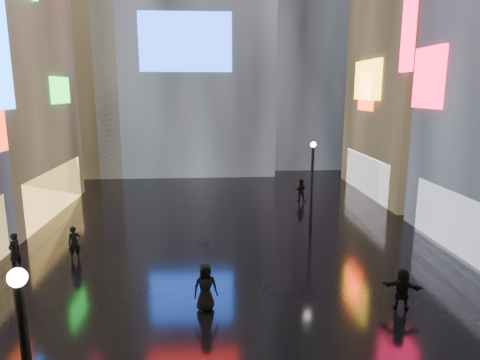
{
  "coord_description": "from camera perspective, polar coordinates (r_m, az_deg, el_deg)",
  "views": [
    {
      "loc": [
        -0.95,
        -1.82,
        7.91
      ],
      "look_at": [
        0.0,
        12.0,
        5.0
      ],
      "focal_mm": 32.0,
      "sensor_mm": 36.0,
      "label": 1
    }
  ],
  "objects": [
    {
      "name": "pedestrian_5",
      "position": [
        17.18,
        20.82,
        -13.45
      ],
      "size": [
        1.53,
        0.99,
        1.57
      ],
      "primitive_type": "imported",
      "rotation": [
        0.0,
        0.0,
        2.75
      ],
      "color": "black",
      "rests_on": "ground"
    },
    {
      "name": "pedestrian_6",
      "position": [
        21.9,
        -21.19,
        -7.88
      ],
      "size": [
        0.71,
        0.61,
        1.63
      ],
      "primitive_type": "imported",
      "rotation": [
        0.0,
        0.0,
        0.46
      ],
      "color": "black",
      "rests_on": "ground"
    },
    {
      "name": "ground",
      "position": [
        23.23,
        -1.37,
        -8.05
      ],
      "size": [
        140.0,
        140.0,
        0.0
      ],
      "primitive_type": "plane",
      "color": "black",
      "rests_on": "ground"
    },
    {
      "name": "tower_flank_right",
      "position": [
        49.68,
        8.3,
        22.29
      ],
      "size": [
        12.0,
        12.0,
        34.0
      ],
      "primitive_type": "cube",
      "color": "black",
      "rests_on": "ground"
    },
    {
      "name": "pedestrian_7",
      "position": [
        31.34,
        8.09,
        -1.34
      ],
      "size": [
        0.93,
        0.81,
        1.63
      ],
      "primitive_type": "imported",
      "rotation": [
        0.0,
        0.0,
        2.87
      ],
      "color": "black",
      "rests_on": "ground"
    },
    {
      "name": "pedestrian_4",
      "position": [
        16.05,
        -4.63,
        -14.09
      ],
      "size": [
        0.97,
        0.74,
        1.79
      ],
      "primitive_type": "imported",
      "rotation": [
        0.0,
        0.0,
        0.21
      ],
      "color": "black",
      "rests_on": "ground"
    },
    {
      "name": "pedestrian_8",
      "position": [
        21.78,
        -27.83,
        -8.45
      ],
      "size": [
        0.62,
        0.74,
        1.72
      ],
      "primitive_type": "imported",
      "rotation": [
        0.0,
        0.0,
        4.32
      ],
      "color": "black",
      "rests_on": "ground"
    },
    {
      "name": "lamp_far",
      "position": [
        23.77,
        9.57,
        -0.36
      ],
      "size": [
        0.3,
        0.3,
        5.2
      ],
      "color": "black",
      "rests_on": "ground"
    },
    {
      "name": "tower_flank_left",
      "position": [
        46.0,
        -21.43,
        17.44
      ],
      "size": [
        10.0,
        10.0,
        26.0
      ],
      "primitive_type": "cube",
      "color": "black",
      "rests_on": "ground"
    },
    {
      "name": "umbrella_2",
      "position": [
        15.52,
        -4.71,
        -9.68
      ],
      "size": [
        1.08,
        1.07,
        0.86
      ],
      "primitive_type": "imported",
      "rotation": [
        0.0,
        0.0,
        4.86
      ],
      "color": "black",
      "rests_on": "pedestrian_4"
    },
    {
      "name": "building_right_far",
      "position": [
        36.54,
        25.4,
        20.34
      ],
      "size": [
        10.28,
        12.0,
        28.0
      ],
      "color": "black",
      "rests_on": "ground"
    }
  ]
}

